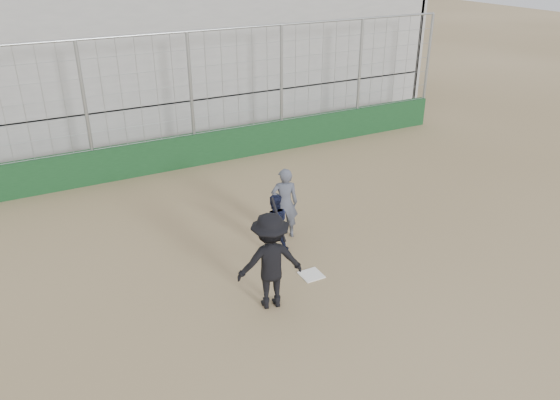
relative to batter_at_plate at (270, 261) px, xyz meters
name	(u,v)px	position (x,y,z in m)	size (l,w,h in m)	color
ground	(311,275)	(1.19, 0.48, -0.96)	(90.00, 90.00, 0.00)	brown
home_plate	(311,275)	(1.19, 0.48, -0.95)	(0.44, 0.44, 0.02)	white
backstop	(194,135)	(1.19, 7.48, 0.00)	(18.10, 0.25, 4.04)	#103418
bleachers	(144,44)	(1.19, 12.43, 1.96)	(20.25, 6.70, 6.98)	gray
batter_at_plate	(270,261)	(0.00, 0.00, 0.00)	(1.36, 0.96, 2.05)	black
catcher_crouched	(274,233)	(0.95, 1.70, -0.48)	(0.79, 0.68, 0.97)	black
umpire	(285,206)	(1.50, 2.23, -0.19)	(0.62, 0.41, 1.54)	#434856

